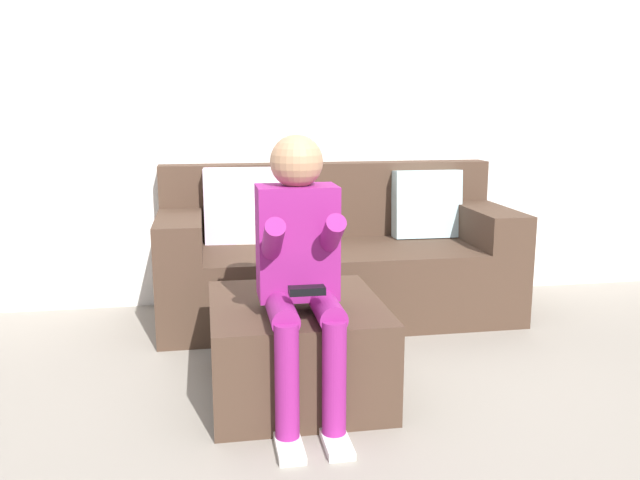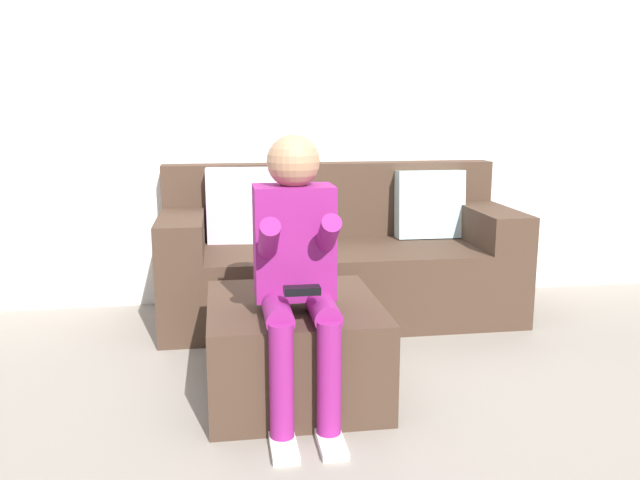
# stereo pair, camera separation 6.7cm
# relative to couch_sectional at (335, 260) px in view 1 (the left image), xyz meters

# --- Properties ---
(ground_plane) EXTENTS (8.23, 8.23, 0.00)m
(ground_plane) POSITION_rel_couch_sectional_xyz_m (-0.23, -1.71, -0.34)
(ground_plane) COLOR gray
(wall_back) EXTENTS (6.33, 0.10, 2.72)m
(wall_back) POSITION_rel_couch_sectional_xyz_m (-0.23, 0.41, 1.02)
(wall_back) COLOR white
(wall_back) RESTS_ON ground_plane
(couch_sectional) EXTENTS (2.11, 0.85, 0.91)m
(couch_sectional) POSITION_rel_couch_sectional_xyz_m (0.00, 0.00, 0.00)
(couch_sectional) COLOR #473326
(couch_sectional) RESTS_ON ground_plane
(ottoman) EXTENTS (0.75, 0.81, 0.43)m
(ottoman) POSITION_rel_couch_sectional_xyz_m (-0.39, -1.10, -0.13)
(ottoman) COLOR #473326
(ottoman) RESTS_ON ground_plane
(person_seated) EXTENTS (0.33, 0.63, 1.16)m
(person_seated) POSITION_rel_couch_sectional_xyz_m (-0.40, -1.29, 0.33)
(person_seated) COLOR #8C1E72
(person_seated) RESTS_ON ground_plane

